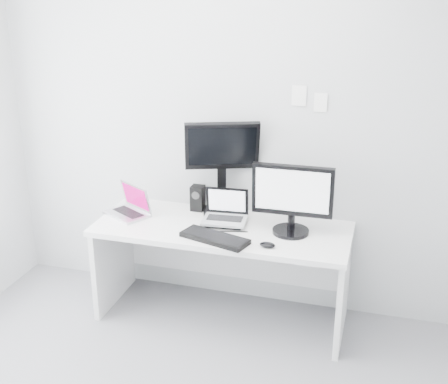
% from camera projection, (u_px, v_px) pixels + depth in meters
% --- Properties ---
extents(back_wall, '(3.60, 0.00, 3.60)m').
position_uv_depth(back_wall, '(236.00, 129.00, 4.25)').
color(back_wall, '#B5B7B9').
rests_on(back_wall, ground).
extents(desk, '(1.80, 0.70, 0.73)m').
position_uv_depth(desk, '(222.00, 273.00, 4.28)').
color(desk, white).
rests_on(desk, ground).
extents(macbook, '(0.39, 0.36, 0.24)m').
position_uv_depth(macbook, '(126.00, 200.00, 4.30)').
color(macbook, '#BCBCC1').
rests_on(macbook, desk).
extents(speaker, '(0.11, 0.11, 0.19)m').
position_uv_depth(speaker, '(198.00, 198.00, 4.41)').
color(speaker, black).
rests_on(speaker, desk).
extents(dell_laptop, '(0.33, 0.26, 0.26)m').
position_uv_depth(dell_laptop, '(224.00, 208.00, 4.14)').
color(dell_laptop, '#A7AAAF').
rests_on(dell_laptop, desk).
extents(rear_monitor, '(0.57, 0.36, 0.72)m').
position_uv_depth(rear_monitor, '(222.00, 166.00, 4.27)').
color(rear_monitor, black).
rests_on(rear_monitor, desk).
extents(samsung_monitor, '(0.56, 0.26, 0.50)m').
position_uv_depth(samsung_monitor, '(292.00, 199.00, 3.96)').
color(samsung_monitor, black).
rests_on(samsung_monitor, desk).
extents(keyboard, '(0.50, 0.30, 0.03)m').
position_uv_depth(keyboard, '(215.00, 238.00, 3.94)').
color(keyboard, black).
rests_on(keyboard, desk).
extents(mouse, '(0.11, 0.07, 0.03)m').
position_uv_depth(mouse, '(267.00, 245.00, 3.83)').
color(mouse, black).
rests_on(mouse, desk).
extents(wall_note_0, '(0.10, 0.00, 0.14)m').
position_uv_depth(wall_note_0, '(299.00, 96.00, 4.03)').
color(wall_note_0, white).
rests_on(wall_note_0, back_wall).
extents(wall_note_1, '(0.09, 0.00, 0.13)m').
position_uv_depth(wall_note_1, '(321.00, 103.00, 4.01)').
color(wall_note_1, white).
rests_on(wall_note_1, back_wall).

